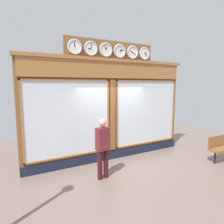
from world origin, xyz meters
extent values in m
plane|color=#7A665B|center=(0.00, 2.80, 0.00)|extent=(14.00, 14.00, 0.00)
cube|color=brown|center=(0.00, -0.15, 1.68)|extent=(5.95, 0.30, 3.35)
cube|color=#191E33|center=(0.00, 0.02, 0.14)|extent=(5.95, 0.08, 0.28)
cube|color=#A56936|center=(0.00, 0.04, 3.08)|extent=(5.83, 0.08, 0.54)
cube|color=#A56936|center=(0.00, 0.02, 3.40)|extent=(6.07, 0.20, 0.10)
cube|color=silver|center=(-1.51, 0.01, 1.55)|extent=(2.63, 0.02, 2.31)
cube|color=#A56936|center=(-1.51, 0.04, 2.73)|extent=(2.73, 0.04, 0.05)
cube|color=#A56936|center=(-1.51, 0.04, 0.37)|extent=(2.73, 0.04, 0.05)
cube|color=#A56936|center=(-2.85, 0.04, 1.55)|extent=(0.05, 0.04, 2.41)
cube|color=#A56936|center=(-0.18, 0.04, 1.55)|extent=(0.05, 0.04, 2.41)
cube|color=silver|center=(1.51, 0.01, 1.55)|extent=(2.63, 0.02, 2.31)
cube|color=#A56936|center=(1.51, 0.04, 2.73)|extent=(2.73, 0.04, 0.05)
cube|color=#A56936|center=(1.51, 0.04, 0.37)|extent=(2.73, 0.04, 0.05)
cube|color=#A56936|center=(2.85, 0.04, 1.55)|extent=(0.05, 0.04, 2.41)
cube|color=#A56936|center=(0.18, 0.04, 1.55)|extent=(0.05, 0.04, 2.41)
cube|color=brown|center=(0.00, 0.03, 1.55)|extent=(0.20, 0.10, 2.41)
cube|color=brown|center=(0.00, -0.02, 3.70)|extent=(3.23, 0.06, 0.64)
cylinder|color=white|center=(-1.30, 0.06, 3.70)|extent=(0.37, 0.02, 0.37)
torus|color=silver|center=(-1.30, 0.06, 3.70)|extent=(0.45, 0.05, 0.45)
cube|color=black|center=(-1.34, 0.07, 3.73)|extent=(0.10, 0.01, 0.07)
cube|color=black|center=(-1.36, 0.07, 3.65)|extent=(0.13, 0.01, 0.10)
sphere|color=black|center=(-1.30, 0.08, 3.70)|extent=(0.02, 0.02, 0.02)
cylinder|color=white|center=(-0.78, 0.06, 3.70)|extent=(0.37, 0.02, 0.37)
torus|color=silver|center=(-0.78, 0.06, 3.70)|extent=(0.46, 0.06, 0.46)
cube|color=black|center=(-0.73, 0.07, 3.72)|extent=(0.10, 0.01, 0.05)
cube|color=black|center=(-0.84, 0.07, 3.66)|extent=(0.14, 0.01, 0.10)
sphere|color=black|center=(-0.78, 0.08, 3.70)|extent=(0.02, 0.02, 0.02)
cylinder|color=white|center=(-0.26, 0.06, 3.70)|extent=(0.37, 0.02, 0.37)
torus|color=silver|center=(-0.26, 0.06, 3.70)|extent=(0.46, 0.06, 0.46)
cube|color=black|center=(-0.30, 0.07, 3.73)|extent=(0.09, 0.01, 0.08)
cube|color=black|center=(-0.33, 0.07, 3.72)|extent=(0.15, 0.01, 0.06)
sphere|color=black|center=(-0.26, 0.08, 3.70)|extent=(0.02, 0.02, 0.02)
cylinder|color=white|center=(0.26, 0.06, 3.70)|extent=(0.37, 0.02, 0.37)
torus|color=silver|center=(0.26, 0.06, 3.70)|extent=(0.46, 0.06, 0.46)
cube|color=black|center=(0.25, 0.07, 3.75)|extent=(0.03, 0.01, 0.10)
cube|color=black|center=(0.29, 0.07, 3.77)|extent=(0.08, 0.01, 0.14)
sphere|color=black|center=(0.26, 0.08, 3.70)|extent=(0.02, 0.02, 0.02)
cylinder|color=white|center=(0.78, 0.06, 3.70)|extent=(0.37, 0.02, 0.37)
torus|color=silver|center=(0.78, 0.06, 3.70)|extent=(0.45, 0.05, 0.45)
cube|color=black|center=(0.83, 0.07, 3.69)|extent=(0.10, 0.01, 0.04)
cube|color=black|center=(0.77, 0.07, 3.78)|extent=(0.03, 0.01, 0.16)
sphere|color=black|center=(0.78, 0.08, 3.70)|extent=(0.02, 0.02, 0.02)
cylinder|color=white|center=(1.30, 0.06, 3.70)|extent=(0.37, 0.02, 0.37)
torus|color=silver|center=(1.30, 0.06, 3.70)|extent=(0.45, 0.06, 0.45)
cube|color=black|center=(1.30, 0.07, 3.75)|extent=(0.03, 0.01, 0.10)
cube|color=black|center=(1.31, 0.07, 3.78)|extent=(0.03, 0.01, 0.16)
sphere|color=black|center=(1.30, 0.08, 3.70)|extent=(0.02, 0.02, 0.02)
cylinder|color=#3A1316|center=(1.05, 1.20, 0.41)|extent=(0.14, 0.14, 0.82)
cylinder|color=#3A1316|center=(0.85, 1.17, 0.41)|extent=(0.14, 0.14, 0.82)
cube|color=maroon|center=(0.95, 1.18, 1.13)|extent=(0.39, 0.27, 0.62)
sphere|color=tan|center=(0.95, 1.18, 1.58)|extent=(0.22, 0.22, 0.22)
cube|color=brown|center=(-3.29, 1.89, 0.69)|extent=(1.40, 0.04, 0.36)
cylinder|color=black|center=(-2.74, 2.06, 0.23)|extent=(0.06, 0.06, 0.45)
camera|label=1|loc=(3.32, 5.95, 2.60)|focal=32.18mm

